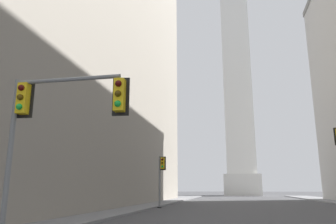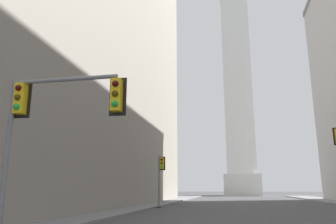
% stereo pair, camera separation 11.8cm
% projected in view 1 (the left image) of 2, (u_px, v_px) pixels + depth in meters
% --- Properties ---
extents(sidewalk_left, '(5.00, 105.49, 0.15)m').
position_uv_depth(sidewalk_left, '(132.00, 207.00, 31.93)').
color(sidewalk_left, slate).
rests_on(sidewalk_left, ground_plane).
extents(building_left, '(24.19, 55.44, 42.94)m').
position_uv_depth(building_left, '(45.00, 25.00, 40.35)').
color(building_left, gray).
rests_on(building_left, ground_plane).
extents(obelisk, '(9.18, 9.18, 74.03)m').
position_uv_depth(obelisk, '(236.00, 64.00, 91.55)').
color(obelisk, silver).
rests_on(obelisk, ground_plane).
extents(traffic_light_near_left, '(4.32, 0.52, 5.60)m').
position_uv_depth(traffic_light_near_left, '(50.00, 115.00, 11.15)').
color(traffic_light_near_left, slate).
rests_on(traffic_light_near_left, ground_plane).
extents(traffic_light_mid_left, '(0.77, 0.50, 4.91)m').
position_uv_depth(traffic_light_mid_left, '(161.00, 173.00, 31.70)').
color(traffic_light_mid_left, slate).
rests_on(traffic_light_mid_left, ground_plane).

